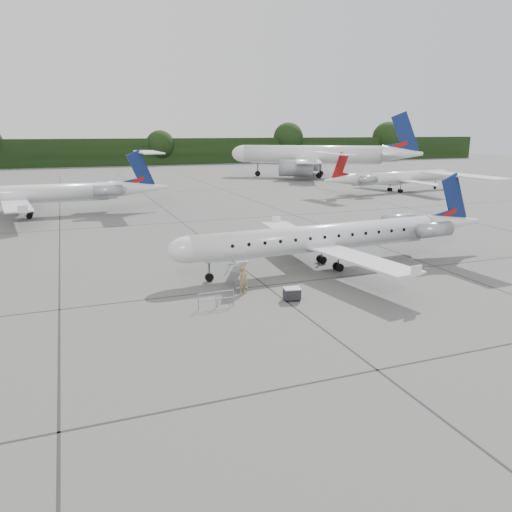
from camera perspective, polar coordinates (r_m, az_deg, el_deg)
name	(u,v)px	position (r m, az deg, el deg)	size (l,w,h in m)	color
ground	(363,288)	(34.47, 12.13, -3.65)	(320.00, 320.00, 0.00)	#575654
treeline	(127,152)	(158.56, -14.57, 11.43)	(260.00, 4.00, 8.00)	black
main_regional_jet	(320,225)	(38.19, 7.36, 3.55)	(26.49, 19.07, 6.79)	silver
airstair	(236,273)	(33.52, -2.32, -1.94)	(0.85, 2.30, 2.13)	silver
passenger	(243,280)	(32.40, -1.48, -2.75)	(0.68, 0.45, 1.86)	olive
safety_railing	(216,300)	(30.06, -4.59, -5.03)	(2.20, 0.08, 1.00)	gray
baggage_cart	(292,294)	(31.38, 4.13, -4.31)	(1.00, 0.81, 0.86)	black
bg_narrowbody	(312,145)	(115.43, 6.41, 12.45)	(39.42, 28.38, 14.15)	silver
bg_regional_left	(17,185)	(67.28, -25.65, 7.29)	(29.83, 21.48, 7.83)	silver
bg_regional_right	(400,172)	(90.58, 16.17, 9.26)	(26.46, 19.05, 6.94)	silver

